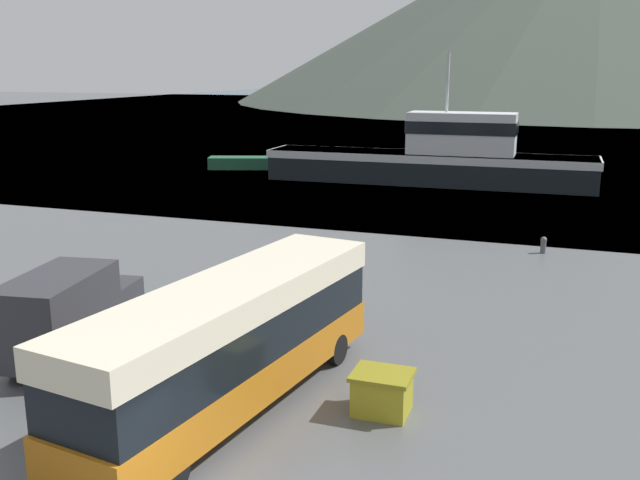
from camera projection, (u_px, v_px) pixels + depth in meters
name	position (u px, v px, depth m)	size (l,w,h in m)	color
water_surface	(546.00, 110.00, 146.01)	(240.00, 240.00, 0.00)	#3D5160
hill_backdrop	(596.00, 0.00, 180.47)	(182.51, 182.51, 50.40)	#424C42
tour_bus	(232.00, 338.00, 17.76)	(3.98, 10.92, 3.34)	#B26614
delivery_van	(69.00, 311.00, 21.25)	(2.86, 5.89, 2.65)	#2D2D33
fishing_boat	(436.00, 158.00, 52.91)	(24.37, 4.68, 9.52)	black
storage_bin	(382.00, 392.00, 17.81)	(1.48, 1.24, 1.07)	olive
small_boat	(239.00, 163.00, 61.15)	(5.52, 3.49, 1.00)	#1E5138
mooring_bollard	(543.00, 244.00, 33.25)	(0.29, 0.29, 0.78)	#4C4C51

